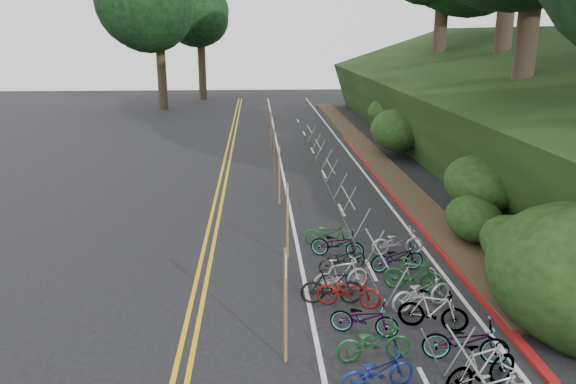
% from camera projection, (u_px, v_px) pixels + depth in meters
% --- Properties ---
extents(ground, '(120.00, 120.00, 0.00)m').
position_uv_depth(ground, '(274.00, 343.00, 13.11)').
color(ground, black).
rests_on(ground, ground).
extents(road_markings, '(7.47, 80.00, 0.01)m').
position_uv_depth(road_markings, '(281.00, 210.00, 22.83)').
color(road_markings, gold).
rests_on(road_markings, ground).
extents(red_curb, '(0.25, 28.00, 0.10)m').
position_uv_depth(red_curb, '(393.00, 194.00, 24.93)').
color(red_curb, maroon).
rests_on(red_curb, ground).
extents(embankment, '(14.30, 48.14, 9.11)m').
position_uv_depth(embankment, '(493.00, 114.00, 31.39)').
color(embankment, black).
rests_on(embankment, ground).
extents(bike_rack_front, '(1.15, 2.81, 1.18)m').
position_uv_depth(bike_rack_front, '(471.00, 379.00, 10.31)').
color(bike_rack_front, gray).
rests_on(bike_rack_front, ground).
extents(bike_racks_rest, '(1.14, 23.00, 1.17)m').
position_uv_depth(bike_racks_rest, '(330.00, 172.00, 25.52)').
color(bike_racks_rest, gray).
rests_on(bike_racks_rest, ground).
extents(signpost_near, '(0.08, 0.40, 2.67)m').
position_uv_depth(signpost_near, '(286.00, 298.00, 11.96)').
color(signpost_near, brown).
rests_on(signpost_near, ground).
extents(signposts_rest, '(0.08, 18.40, 2.50)m').
position_uv_depth(signposts_rest, '(277.00, 156.00, 26.19)').
color(signposts_rest, brown).
rests_on(signposts_rest, ground).
extents(bike_front, '(0.56, 1.71, 1.01)m').
position_uv_depth(bike_front, '(332.00, 286.00, 14.86)').
color(bike_front, black).
rests_on(bike_front, ground).
extents(bike_valet, '(3.20, 11.01, 1.10)m').
position_uv_depth(bike_valet, '(393.00, 299.00, 14.22)').
color(bike_valet, navy).
rests_on(bike_valet, ground).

